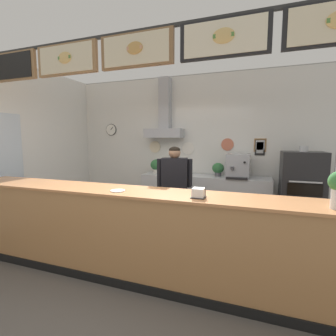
# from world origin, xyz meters

# --- Properties ---
(ground_plane) EXTENTS (6.78, 6.78, 0.00)m
(ground_plane) POSITION_xyz_m (0.00, 0.00, 0.00)
(ground_plane) COLOR #514C47
(back_wall_assembly) EXTENTS (5.65, 2.79, 3.06)m
(back_wall_assembly) POSITION_xyz_m (-0.03, 2.50, 1.62)
(back_wall_assembly) COLOR gray
(back_wall_assembly) RESTS_ON ground_plane
(service_counter) EXTENTS (4.85, 0.61, 1.06)m
(service_counter) POSITION_xyz_m (0.00, -0.28, 0.53)
(service_counter) COLOR #B77F4C
(service_counter) RESTS_ON ground_plane
(back_prep_counter) EXTENTS (2.65, 0.58, 0.90)m
(back_prep_counter) POSITION_xyz_m (0.40, 2.25, 0.44)
(back_prep_counter) COLOR #B7BABF
(back_prep_counter) RESTS_ON ground_plane
(pizza_oven) EXTENTS (0.69, 0.65, 1.54)m
(pizza_oven) POSITION_xyz_m (2.17, 1.97, 0.72)
(pizza_oven) COLOR #232326
(pizza_oven) RESTS_ON ground_plane
(shop_worker) EXTENTS (0.57, 0.31, 1.54)m
(shop_worker) POSITION_xyz_m (0.16, 0.99, 0.82)
(shop_worker) COLOR #232328
(shop_worker) RESTS_ON ground_plane
(espresso_machine) EXTENTS (0.44, 0.51, 0.47)m
(espresso_machine) POSITION_xyz_m (1.07, 2.22, 1.13)
(espresso_machine) COLOR #A3A5AD
(espresso_machine) RESTS_ON back_prep_counter
(potted_sage) EXTENTS (0.26, 0.26, 0.31)m
(potted_sage) POSITION_xyz_m (-0.69, 2.27, 1.07)
(potted_sage) COLOR beige
(potted_sage) RESTS_ON back_prep_counter
(potted_rosemary) EXTENTS (0.24, 0.24, 0.28)m
(potted_rosemary) POSITION_xyz_m (0.68, 2.27, 1.05)
(potted_rosemary) COLOR #4C4C51
(potted_rosemary) RESTS_ON back_prep_counter
(condiment_plate) EXTENTS (0.17, 0.17, 0.01)m
(condiment_plate) POSITION_xyz_m (-0.08, -0.38, 1.07)
(condiment_plate) COLOR white
(condiment_plate) RESTS_ON service_counter
(napkin_holder) EXTENTS (0.15, 0.14, 0.11)m
(napkin_holder) POSITION_xyz_m (0.86, -0.37, 1.11)
(napkin_holder) COLOR #262628
(napkin_holder) RESTS_ON service_counter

